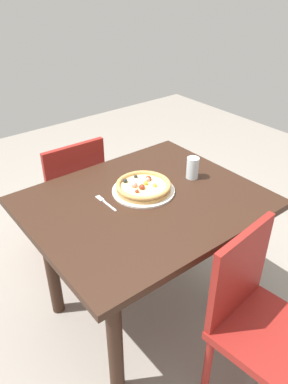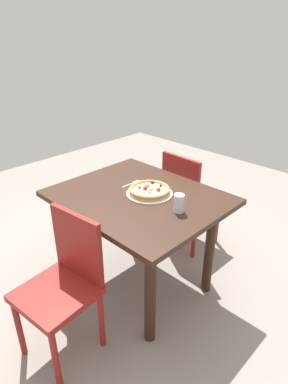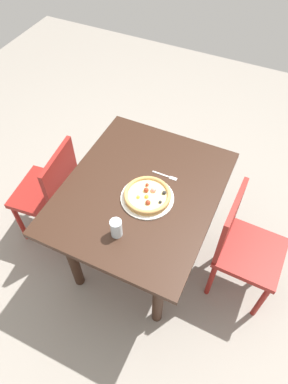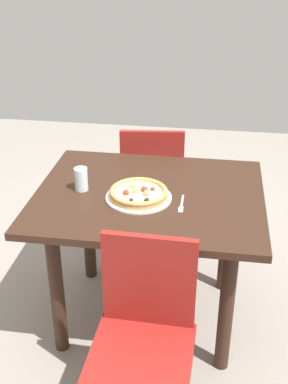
{
  "view_description": "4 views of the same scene",
  "coord_description": "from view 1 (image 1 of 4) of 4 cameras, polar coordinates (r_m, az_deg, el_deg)",
  "views": [
    {
      "loc": [
        -0.94,
        -1.2,
        1.77
      ],
      "look_at": [
        0.02,
        0.03,
        0.79
      ],
      "focal_mm": 34.78,
      "sensor_mm": 36.0,
      "label": 1
    },
    {
      "loc": [
        1.41,
        -1.38,
        1.77
      ],
      "look_at": [
        0.02,
        0.03,
        0.79
      ],
      "focal_mm": 30.55,
      "sensor_mm": 36.0,
      "label": 2
    },
    {
      "loc": [
        1.18,
        0.58,
        2.4
      ],
      "look_at": [
        0.02,
        0.03,
        0.79
      ],
      "focal_mm": 32.32,
      "sensor_mm": 36.0,
      "label": 3
    },
    {
      "loc": [
        -0.29,
        2.12,
        1.91
      ],
      "look_at": [
        0.02,
        0.03,
        0.79
      ],
      "focal_mm": 46.36,
      "sensor_mm": 36.0,
      "label": 4
    }
  ],
  "objects": [
    {
      "name": "drinking_glass",
      "position": [
        1.99,
        7.46,
        3.69
      ],
      "size": [
        0.07,
        0.07,
        0.12
      ],
      "primitive_type": "cylinder",
      "color": "silver",
      "rests_on": "dining_table"
    },
    {
      "name": "dining_table",
      "position": [
        1.89,
        0.09,
        -4.41
      ],
      "size": [
        1.11,
        0.92,
        0.77
      ],
      "color": "#331E14",
      "rests_on": "ground"
    },
    {
      "name": "chair_far",
      "position": [
        2.42,
        -11.22,
        -0.57
      ],
      "size": [
        0.41,
        0.41,
        0.88
      ],
      "rotation": [
        0.0,
        0.0,
        -0.03
      ],
      "color": "maroon",
      "rests_on": "ground"
    },
    {
      "name": "fork",
      "position": [
        1.8,
        -6.06,
        -1.52
      ],
      "size": [
        0.02,
        0.17,
        0.0
      ],
      "rotation": [
        0.0,
        0.0,
        1.57
      ],
      "color": "silver",
      "rests_on": "dining_table"
    },
    {
      "name": "chair_near",
      "position": [
        1.71,
        17.04,
        -18.19
      ],
      "size": [
        0.44,
        0.44,
        0.88
      ],
      "rotation": [
        0.0,
        0.0,
        3.25
      ],
      "color": "maroon",
      "rests_on": "ground"
    },
    {
      "name": "pizza",
      "position": [
        1.86,
        -0.1,
        0.9
      ],
      "size": [
        0.28,
        0.28,
        0.05
      ],
      "color": "tan",
      "rests_on": "plate"
    },
    {
      "name": "plate",
      "position": [
        1.88,
        -0.09,
        0.22
      ],
      "size": [
        0.32,
        0.32,
        0.01
      ],
      "primitive_type": "cylinder",
      "color": "silver",
      "rests_on": "dining_table"
    },
    {
      "name": "ground_plane",
      "position": [
        2.33,
        0.07,
        -17.33
      ],
      "size": [
        6.0,
        6.0,
        0.0
      ],
      "primitive_type": "plane",
      "color": "gray"
    }
  ]
}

